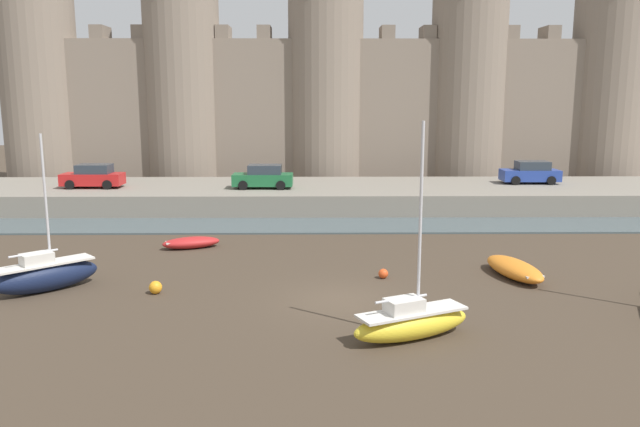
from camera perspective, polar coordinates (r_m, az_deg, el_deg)
name	(u,v)px	position (r m, az deg, el deg)	size (l,w,h in m)	color
ground_plane	(342,300)	(23.95, 2.00, -7.94)	(160.00, 160.00, 0.00)	#423528
water_channel	(331,225)	(37.40, 1.03, -1.10)	(80.00, 4.50, 0.10)	#47565B
quay_road	(328,196)	(44.42, 0.77, 1.64)	(60.33, 10.00, 1.47)	gray
castle	(326,92)	(54.02, 0.52, 11.09)	(55.38, 7.05, 20.76)	gray
rowboat_midflat_right	(514,268)	(28.11, 17.34, -4.81)	(2.28, 4.12, 0.74)	orange
sailboat_midflat_left	(46,274)	(27.15, -23.78, -5.12)	(3.82, 3.65, 6.24)	#141E3D
rowboat_foreground_centre	(191,242)	(32.60, -11.71, -2.60)	(3.09, 1.94, 0.59)	red
sailboat_near_channel_right	(411,321)	(20.33, 8.35, -9.72)	(4.27, 2.78, 6.90)	yellow
mooring_buoy_off_centre	(156,287)	(25.48, -14.81, -6.55)	(0.51, 0.51, 0.51)	orange
mooring_buoy_near_shore	(383,274)	(26.82, 5.81, -5.49)	(0.42, 0.42, 0.42)	#E04C1E
car_quay_centre_west	(531,173)	(47.81, 18.69, 3.55)	(4.12, 1.91, 1.62)	#263F99
car_quay_west	(93,177)	(45.88, -20.03, 3.20)	(4.12, 1.91, 1.62)	red
car_quay_centre_east	(263,177)	(43.01, -5.20, 3.34)	(4.12, 1.91, 1.62)	#1E6638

